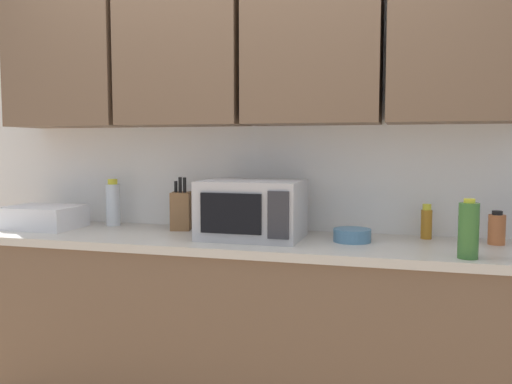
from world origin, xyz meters
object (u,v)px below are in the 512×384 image
at_px(knife_block, 181,210).
at_px(bottle_green_oil, 468,230).
at_px(bottle_spice_jar, 497,229).
at_px(microwave, 252,209).
at_px(bowl_ceramic_small, 352,235).
at_px(bottle_clear_tall, 113,204).
at_px(dish_rack, 44,217).
at_px(bottle_amber_vinegar, 426,223).

xyz_separation_m(knife_block, bottle_green_oil, (1.39, -0.37, 0.01)).
relative_size(knife_block, bottle_spice_jar, 1.84).
height_order(microwave, knife_block, knife_block).
bearing_deg(bowl_ceramic_small, bottle_clear_tall, 173.51).
distance_m(dish_rack, bottle_spice_jar, 2.30).
bearing_deg(bottle_clear_tall, microwave, -12.09).
distance_m(dish_rack, bottle_green_oil, 2.15).
relative_size(dish_rack, knife_block, 1.35).
relative_size(knife_block, bottle_green_oil, 1.18).
relative_size(bottle_green_oil, bottle_clear_tall, 0.91).
relative_size(bottle_amber_vinegar, bottle_spice_jar, 1.09).
bearing_deg(bottle_amber_vinegar, knife_block, -177.37).
bearing_deg(microwave, dish_rack, 179.99).
distance_m(microwave, bottle_spice_jar, 1.12).
distance_m(microwave, bowl_ceramic_small, 0.49).
bearing_deg(bottle_clear_tall, knife_block, -4.61).
relative_size(bottle_spice_jar, bowl_ceramic_small, 0.88).
relative_size(microwave, knife_block, 1.71).
distance_m(knife_block, bowl_ceramic_small, 0.92).
distance_m(dish_rack, bottle_amber_vinegar, 2.00).
bearing_deg(dish_rack, bowl_ceramic_small, 1.12).
xyz_separation_m(microwave, knife_block, (-0.44, 0.15, -0.04)).
bearing_deg(bowl_ceramic_small, bottle_green_oil, -27.91).
bearing_deg(bowl_ceramic_small, knife_block, 172.64).
bearing_deg(bottle_green_oil, bottle_spice_jar, 66.32).
height_order(knife_block, bottle_green_oil, knife_block).
bearing_deg(dish_rack, bottle_green_oil, -5.92).
bearing_deg(bowl_ceramic_small, bottle_amber_vinegar, 27.62).
xyz_separation_m(dish_rack, bottle_clear_tall, (0.32, 0.18, 0.06)).
bearing_deg(microwave, knife_block, 160.97).
height_order(bottle_amber_vinegar, bottle_green_oil, bottle_green_oil).
distance_m(microwave, dish_rack, 1.18).
bearing_deg(bottle_green_oil, knife_block, 165.05).
height_order(knife_block, bottle_clear_tall, knife_block).
bearing_deg(microwave, bottle_clear_tall, 167.91).
height_order(knife_block, bowl_ceramic_small, knife_block).
distance_m(bottle_spice_jar, bowl_ceramic_small, 0.65).
bearing_deg(bowl_ceramic_small, microwave, -176.07).
xyz_separation_m(dish_rack, bottle_amber_vinegar, (1.99, 0.21, 0.02)).
xyz_separation_m(microwave, bottle_amber_vinegar, (0.81, 0.21, -0.06)).
relative_size(bottle_amber_vinegar, bottle_green_oil, 0.70).
relative_size(bottle_spice_jar, bottle_clear_tall, 0.59).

